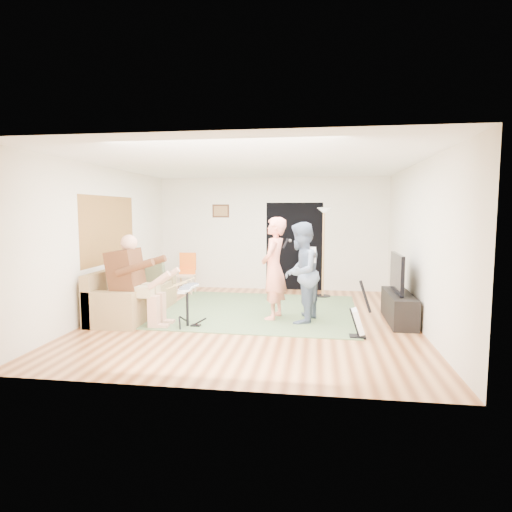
{
  "coord_description": "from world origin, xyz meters",
  "views": [
    {
      "loc": [
        1.09,
        -7.28,
        1.9
      ],
      "look_at": [
        0.01,
        0.3,
        1.09
      ],
      "focal_mm": 30.0,
      "sensor_mm": 36.0,
      "label": 1
    }
  ],
  "objects": [
    {
      "name": "television",
      "position": [
        2.45,
        0.19,
        0.85
      ],
      "size": [
        0.06,
        0.99,
        0.66
      ],
      "primitive_type": "cube",
      "color": "black",
      "rests_on": "tv_cabinet"
    },
    {
      "name": "guitar_spare",
      "position": [
        1.73,
        -0.85,
        0.25
      ],
      "size": [
        0.32,
        0.28,
        0.88
      ],
      "color": "black",
      "rests_on": "floor"
    },
    {
      "name": "walls",
      "position": [
        0.0,
        0.0,
        1.35
      ],
      "size": [
        5.5,
        6.0,
        2.7
      ],
      "primitive_type": null,
      "color": "beige",
      "rests_on": "floor"
    },
    {
      "name": "singer",
      "position": [
        0.35,
        0.1,
        0.9
      ],
      "size": [
        0.54,
        0.72,
        1.79
      ],
      "primitive_type": "imported",
      "rotation": [
        0.0,
        0.0,
        -1.76
      ],
      "color": "#FF8A6E",
      "rests_on": "floor"
    },
    {
      "name": "dining_chair",
      "position": [
        -1.87,
        2.12,
        0.33
      ],
      "size": [
        0.41,
        0.43,
        0.93
      ],
      "rotation": [
        0.0,
        0.0,
        0.03
      ],
      "color": "beige",
      "rests_on": "floor"
    },
    {
      "name": "drummer",
      "position": [
        -1.85,
        -0.62,
        0.59
      ],
      "size": [
        0.98,
        0.55,
        1.51
      ],
      "color": "#562E18",
      "rests_on": "sofa"
    },
    {
      "name": "torchiere_lamp",
      "position": [
        1.23,
        2.19,
        1.35
      ],
      "size": [
        0.35,
        0.35,
        1.97
      ],
      "color": "black",
      "rests_on": "floor"
    },
    {
      "name": "window_blinds",
      "position": [
        -2.74,
        0.2,
        1.55
      ],
      "size": [
        0.0,
        2.05,
        2.05
      ],
      "primitive_type": "plane",
      "rotation": [
        1.57,
        0.0,
        1.57
      ],
      "color": "#9C6930",
      "rests_on": "walls"
    },
    {
      "name": "picture_frame",
      "position": [
        -1.25,
        2.99,
        1.9
      ],
      "size": [
        0.42,
        0.03,
        0.32
      ],
      "primitive_type": "cube",
      "color": "#3F2314",
      "rests_on": "walls"
    },
    {
      "name": "drum_kit",
      "position": [
        -1.0,
        -0.62,
        0.3
      ],
      "size": [
        0.38,
        0.67,
        0.69
      ],
      "color": "black",
      "rests_on": "floor"
    },
    {
      "name": "area_rug",
      "position": [
        0.01,
        0.66,
        0.01
      ],
      "size": [
        3.73,
        3.34,
        0.02
      ],
      "primitive_type": "cube",
      "rotation": [
        0.0,
        0.0,
        -0.02
      ],
      "color": "#4F673E",
      "rests_on": "floor"
    },
    {
      "name": "guitar_held",
      "position": [
        1.03,
        -0.06,
        1.16
      ],
      "size": [
        0.12,
        0.6,
        0.26
      ],
      "primitive_type": null,
      "rotation": [
        0.0,
        0.0,
        -0.01
      ],
      "color": "white",
      "rests_on": "guitarist"
    },
    {
      "name": "guitarist",
      "position": [
        0.83,
        -0.06,
        0.86
      ],
      "size": [
        0.83,
        0.97,
        1.71
      ],
      "primitive_type": "imported",
      "rotation": [
        0.0,
        0.0,
        -1.82
      ],
      "color": "slate",
      "rests_on": "floor"
    },
    {
      "name": "microphone",
      "position": [
        0.55,
        0.1,
        1.34
      ],
      "size": [
        0.06,
        0.06,
        0.24
      ],
      "primitive_type": null,
      "color": "black",
      "rests_on": "singer"
    },
    {
      "name": "floor",
      "position": [
        0.0,
        0.0,
        0.0
      ],
      "size": [
        6.0,
        6.0,
        0.0
      ],
      "primitive_type": "plane",
      "color": "brown",
      "rests_on": "ground"
    },
    {
      "name": "doorway",
      "position": [
        0.55,
        2.99,
        1.05
      ],
      "size": [
        2.1,
        0.0,
        2.1
      ],
      "primitive_type": "plane",
      "rotation": [
        1.57,
        0.0,
        0.0
      ],
      "color": "black",
      "rests_on": "walls"
    },
    {
      "name": "tv_cabinet",
      "position": [
        2.5,
        0.19,
        0.25
      ],
      "size": [
        0.4,
        1.4,
        0.5
      ],
      "primitive_type": "cube",
      "color": "black",
      "rests_on": "floor"
    },
    {
      "name": "sofa",
      "position": [
        -2.3,
        0.03,
        0.29
      ],
      "size": [
        0.88,
        2.14,
        0.87
      ],
      "color": "olive",
      "rests_on": "floor"
    },
    {
      "name": "ceiling",
      "position": [
        0.0,
        0.0,
        2.7
      ],
      "size": [
        6.0,
        6.0,
        0.0
      ],
      "primitive_type": "plane",
      "rotation": [
        3.14,
        0.0,
        0.0
      ],
      "color": "white",
      "rests_on": "walls"
    }
  ]
}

